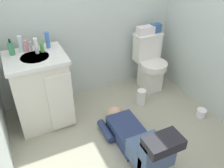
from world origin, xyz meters
The scene contains 16 objects.
ground_plane centered at (0.00, 0.00, -0.02)m, with size 2.76×3.15×0.04m, color #9B9A83.
wall_back centered at (0.00, 1.12, 1.20)m, with size 2.42×0.08×2.40m, color #B8C5BD.
toilet centered at (0.74, 0.81, 0.37)m, with size 0.36×0.46×0.75m.
vanity_cabinet centered at (-0.70, 0.72, 0.42)m, with size 0.60×0.53×0.82m.
faucet centered at (-0.70, 0.87, 0.87)m, with size 0.02×0.02×0.10m, color silver.
person_plumber centered at (0.01, -0.15, 0.18)m, with size 0.39×1.06×0.52m.
tissue_box centered at (0.70, 0.90, 0.80)m, with size 0.22×0.11×0.10m, color silver.
toiletry_bag centered at (0.85, 0.90, 0.81)m, with size 0.12×0.09×0.11m, color #33598C.
soap_dispenser centered at (-0.89, 0.85, 0.89)m, with size 0.06×0.06×0.17m.
bottle_clear centered at (-0.79, 0.88, 0.90)m, with size 0.05×0.05×0.17m, color silver.
bottle_pink centered at (-0.74, 0.87, 0.88)m, with size 0.04×0.04×0.12m, color pink.
bottle_white centered at (-0.66, 0.78, 0.90)m, with size 0.04×0.04×0.16m, color silver.
bottle_green centered at (-0.60, 0.79, 0.87)m, with size 0.04×0.04×0.10m, color #509C4A.
bottle_blue centered at (-0.53, 0.86, 0.91)m, with size 0.04×0.04×0.17m, color #406CBA.
paper_towel_roll centered at (0.44, 0.49, 0.11)m, with size 0.11×0.11×0.21m, color white.
toilet_paper_roll centered at (0.97, -0.01, 0.05)m, with size 0.11×0.11×0.10m, color white.
Camera 1 is at (-0.91, -1.54, 1.90)m, focal length 38.61 mm.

